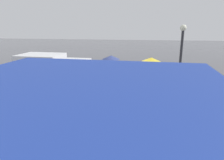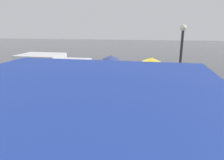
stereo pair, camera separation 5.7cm
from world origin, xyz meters
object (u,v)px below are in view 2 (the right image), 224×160
object	(u,v)px
pedestrian_pink_side	(151,67)
pedestrian_black_side	(111,64)
shopping_cart_vendor	(123,85)
hand_dolly_boxes	(103,84)
cargo_van_parked_right	(59,77)
street_lamp	(181,58)

from	to	relation	value
pedestrian_pink_side	pedestrian_black_side	world-z (taller)	same
shopping_cart_vendor	hand_dolly_boxes	bearing A→B (deg)	22.41
cargo_van_parked_right	hand_dolly_boxes	world-z (taller)	cargo_van_parked_right
shopping_cart_vendor	pedestrian_pink_side	world-z (taller)	pedestrian_pink_side
cargo_van_parked_right	street_lamp	xyz separation A→B (m)	(-6.12, 0.15, 1.19)
hand_dolly_boxes	pedestrian_black_side	size ratio (longest dim) A/B	0.61
shopping_cart_vendor	pedestrian_black_side	xyz separation A→B (m)	(0.83, -0.83, 1.00)
pedestrian_black_side	pedestrian_pink_side	bearing A→B (deg)	170.34
cargo_van_parked_right	street_lamp	world-z (taller)	street_lamp
pedestrian_pink_side	pedestrian_black_side	size ratio (longest dim) A/B	1.00
shopping_cart_vendor	pedestrian_black_side	bearing A→B (deg)	-45.15
cargo_van_parked_right	shopping_cart_vendor	world-z (taller)	cargo_van_parked_right
cargo_van_parked_right	shopping_cart_vendor	distance (m)	3.51
pedestrian_black_side	hand_dolly_boxes	bearing A→B (deg)	79.75
cargo_van_parked_right	pedestrian_black_side	size ratio (longest dim) A/B	2.51
cargo_van_parked_right	pedestrian_pink_side	distance (m)	5.10
hand_dolly_boxes	street_lamp	distance (m)	4.28
shopping_cart_vendor	pedestrian_pink_side	size ratio (longest dim) A/B	0.49
shopping_cart_vendor	pedestrian_pink_side	bearing A→B (deg)	-164.73
shopping_cart_vendor	street_lamp	distance (m)	3.55
cargo_van_parked_right	pedestrian_pink_side	xyz separation A→B (m)	(-4.86, -1.47, 0.41)
shopping_cart_vendor	hand_dolly_boxes	distance (m)	1.16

